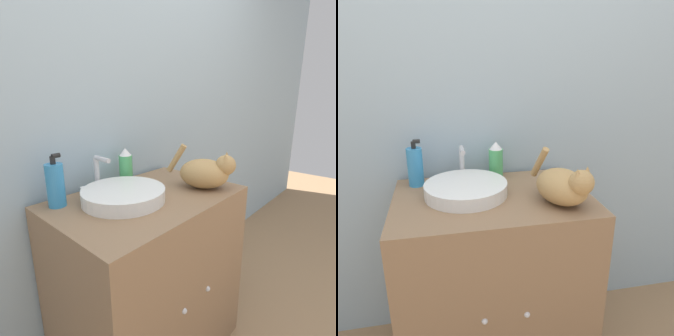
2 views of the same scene
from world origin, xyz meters
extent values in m
cube|color=#9EB7C6|center=(0.00, 0.59, 1.25)|extent=(6.00, 0.05, 2.50)
cube|color=#8C6B4C|center=(0.00, 0.27, 0.42)|extent=(0.81, 0.54, 0.84)
sphere|color=silver|center=(-0.08, 0.00, 0.46)|extent=(0.02, 0.02, 0.02)
sphere|color=silver|center=(0.08, 0.00, 0.46)|extent=(0.02, 0.02, 0.02)
cylinder|color=white|center=(-0.11, 0.30, 0.87)|extent=(0.34, 0.34, 0.05)
cylinder|color=silver|center=(-0.11, 0.49, 0.92)|extent=(0.02, 0.02, 0.16)
cylinder|color=silver|center=(-0.11, 0.44, 1.00)|extent=(0.02, 0.10, 0.02)
cylinder|color=white|center=(-0.18, 0.49, 0.86)|extent=(0.03, 0.03, 0.03)
cylinder|color=white|center=(-0.03, 0.49, 0.86)|extent=(0.03, 0.03, 0.03)
ellipsoid|color=tan|center=(0.25, 0.15, 0.91)|extent=(0.25, 0.28, 0.14)
sphere|color=tan|center=(0.29, 0.06, 0.96)|extent=(0.12, 0.12, 0.09)
cone|color=tan|center=(0.27, 0.05, 1.00)|extent=(0.05, 0.05, 0.04)
cone|color=tan|center=(0.31, 0.07, 1.00)|extent=(0.05, 0.05, 0.04)
cylinder|color=tan|center=(0.20, 0.28, 0.98)|extent=(0.06, 0.10, 0.14)
cylinder|color=#338CCC|center=(-0.31, 0.46, 0.93)|extent=(0.07, 0.07, 0.17)
cylinder|color=black|center=(-0.31, 0.46, 1.03)|extent=(0.02, 0.02, 0.03)
cylinder|color=black|center=(-0.30, 0.46, 1.04)|extent=(0.03, 0.02, 0.02)
cylinder|color=#4CB266|center=(0.05, 0.48, 0.91)|extent=(0.07, 0.07, 0.14)
cone|color=white|center=(0.05, 0.48, 1.00)|extent=(0.06, 0.06, 0.04)
camera|label=1|loc=(-0.74, -0.50, 1.26)|focal=28.00mm
camera|label=2|loc=(-0.20, -0.95, 1.39)|focal=35.00mm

